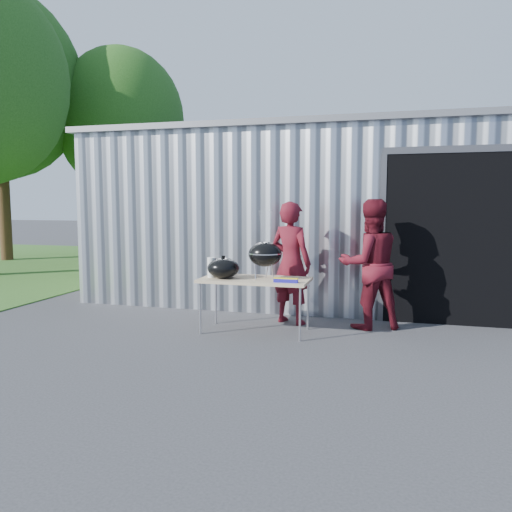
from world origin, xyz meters
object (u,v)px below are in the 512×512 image
(person_cook, at_px, (291,263))
(person_bystander, at_px, (370,264))
(kettle_grill, at_px, (265,249))
(folding_table, at_px, (255,281))

(person_cook, height_order, person_bystander, person_bystander)
(kettle_grill, height_order, person_cook, person_cook)
(person_cook, bearing_deg, folding_table, 81.57)
(person_bystander, bearing_deg, folding_table, -1.60)
(person_cook, xyz_separation_m, person_bystander, (1.14, 0.00, 0.02))
(folding_table, height_order, kettle_grill, kettle_grill)
(person_bystander, bearing_deg, person_cook, -24.23)
(kettle_grill, relative_size, person_cook, 0.52)
(folding_table, relative_size, person_bystander, 0.81)
(kettle_grill, distance_m, person_cook, 0.73)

